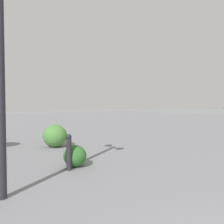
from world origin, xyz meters
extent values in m
cylinder|color=#232328|center=(4.32, 1.10, 2.15)|extent=(0.14, 0.14, 4.29)
cylinder|color=#232328|center=(5.19, -0.46, 0.37)|extent=(0.12, 0.12, 0.74)
sphere|color=#232328|center=(5.19, -0.46, 0.78)|extent=(0.13, 0.13, 0.13)
ellipsoid|color=#477F38|center=(8.10, -1.22, 0.39)|extent=(0.92, 0.83, 0.79)
ellipsoid|color=#2D6628|center=(5.39, -0.70, 0.26)|extent=(0.62, 0.55, 0.52)
camera|label=1|loc=(0.24, 1.74, 1.56)|focal=37.32mm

